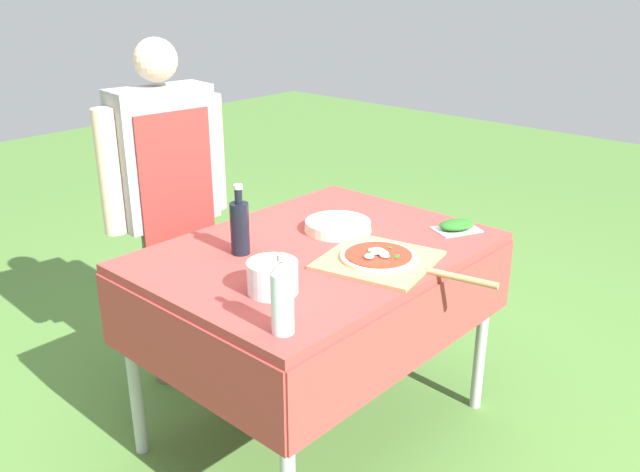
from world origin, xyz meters
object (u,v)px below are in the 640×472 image
at_px(water_bottle, 282,296).
at_px(herb_container, 457,226).
at_px(pizza_on_peel, 382,259).
at_px(plate_stack, 338,226).
at_px(oil_bottle, 240,227).
at_px(prep_table, 316,270).
at_px(person_cook, 167,190).
at_px(mixing_tub, 273,277).

bearing_deg(water_bottle, herb_container, 3.80).
xyz_separation_m(pizza_on_peel, plate_stack, (0.13, 0.32, 0.01)).
relative_size(pizza_on_peel, oil_bottle, 2.46).
distance_m(prep_table, oil_bottle, 0.34).
bearing_deg(person_cook, plate_stack, 121.75).
distance_m(person_cook, pizza_on_peel, 1.03).
distance_m(prep_table, person_cook, 0.78).
distance_m(water_bottle, mixing_tub, 0.27).
xyz_separation_m(pizza_on_peel, mixing_tub, (-0.42, 0.11, 0.04)).
relative_size(pizza_on_peel, plate_stack, 2.42).
relative_size(water_bottle, mixing_tub, 1.47).
distance_m(oil_bottle, herb_container, 0.87).
bearing_deg(herb_container, water_bottle, -176.20).
height_order(water_bottle, plate_stack, water_bottle).
distance_m(prep_table, herb_container, 0.59).
xyz_separation_m(oil_bottle, plate_stack, (0.41, -0.11, -0.08)).
bearing_deg(oil_bottle, prep_table, -36.51).
height_order(water_bottle, mixing_tub, water_bottle).
height_order(prep_table, water_bottle, water_bottle).
distance_m(pizza_on_peel, mixing_tub, 0.44).
bearing_deg(herb_container, oil_bottle, 148.07).
bearing_deg(prep_table, herb_container, -29.74).
xyz_separation_m(water_bottle, plate_stack, (0.72, 0.42, -0.09)).
distance_m(person_cook, water_bottle, 1.18).
relative_size(person_cook, plate_stack, 5.75).
distance_m(person_cook, oil_bottle, 0.59).
relative_size(herb_container, plate_stack, 0.79).
height_order(oil_bottle, mixing_tub, oil_bottle).
bearing_deg(mixing_tub, plate_stack, 20.41).
height_order(pizza_on_peel, water_bottle, water_bottle).
bearing_deg(mixing_tub, pizza_on_peel, -15.12).
distance_m(person_cook, plate_stack, 0.76).
bearing_deg(oil_bottle, mixing_tub, -114.47).
height_order(pizza_on_peel, mixing_tub, mixing_tub).
xyz_separation_m(person_cook, pizza_on_peel, (0.18, -1.01, -0.08)).
height_order(oil_bottle, water_bottle, oil_bottle).
bearing_deg(oil_bottle, person_cook, 80.12).
bearing_deg(plate_stack, prep_table, -163.08).
bearing_deg(prep_table, mixing_tub, -157.86).
relative_size(prep_table, herb_container, 6.15).
xyz_separation_m(herb_container, plate_stack, (-0.32, 0.35, 0.00)).
height_order(prep_table, oil_bottle, oil_bottle).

